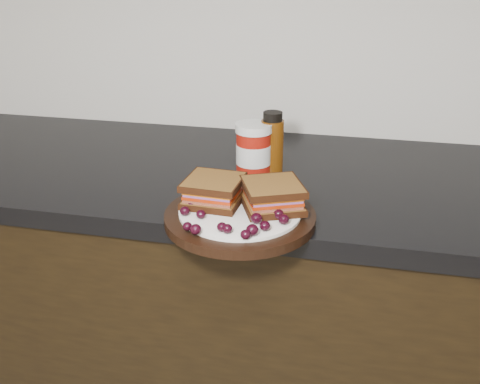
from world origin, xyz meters
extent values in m
cube|color=black|center=(0.00, 1.70, 0.43)|extent=(3.96, 0.58, 0.86)
cube|color=black|center=(0.00, 1.70, 0.88)|extent=(3.98, 0.60, 0.04)
cylinder|color=black|center=(0.18, 1.44, 0.91)|extent=(0.28, 0.28, 0.02)
ellipsoid|color=black|center=(0.09, 1.40, 0.93)|extent=(0.02, 0.02, 0.02)
ellipsoid|color=black|center=(0.12, 1.39, 0.93)|extent=(0.02, 0.02, 0.02)
ellipsoid|color=black|center=(0.11, 1.34, 0.93)|extent=(0.02, 0.02, 0.02)
ellipsoid|color=black|center=(0.13, 1.33, 0.93)|extent=(0.02, 0.02, 0.02)
ellipsoid|color=black|center=(0.17, 1.35, 0.93)|extent=(0.02, 0.02, 0.02)
ellipsoid|color=black|center=(0.18, 1.35, 0.93)|extent=(0.02, 0.02, 0.02)
ellipsoid|color=black|center=(0.22, 1.34, 0.93)|extent=(0.02, 0.02, 0.02)
ellipsoid|color=black|center=(0.23, 1.35, 0.93)|extent=(0.02, 0.02, 0.02)
ellipsoid|color=black|center=(0.24, 1.37, 0.93)|extent=(0.02, 0.02, 0.02)
ellipsoid|color=black|center=(0.22, 1.39, 0.93)|extent=(0.02, 0.02, 0.02)
ellipsoid|color=black|center=(0.27, 1.40, 0.93)|extent=(0.02, 0.02, 0.02)
ellipsoid|color=black|center=(0.26, 1.42, 0.93)|extent=(0.02, 0.02, 0.02)
ellipsoid|color=black|center=(0.27, 1.44, 0.93)|extent=(0.02, 0.02, 0.02)
ellipsoid|color=black|center=(0.27, 1.48, 0.93)|extent=(0.02, 0.02, 0.02)
ellipsoid|color=black|center=(0.24, 1.49, 0.93)|extent=(0.02, 0.02, 0.02)
ellipsoid|color=black|center=(0.15, 1.48, 0.93)|extent=(0.02, 0.02, 0.02)
ellipsoid|color=black|center=(0.11, 1.47, 0.93)|extent=(0.02, 0.02, 0.01)
ellipsoid|color=black|center=(0.11, 1.46, 0.93)|extent=(0.02, 0.02, 0.02)
ellipsoid|color=black|center=(0.08, 1.43, 0.93)|extent=(0.02, 0.02, 0.02)
ellipsoid|color=black|center=(0.10, 1.42, 0.93)|extent=(0.02, 0.02, 0.02)
ellipsoid|color=black|center=(0.14, 1.47, 0.93)|extent=(0.02, 0.02, 0.02)
ellipsoid|color=black|center=(0.14, 1.45, 0.93)|extent=(0.02, 0.02, 0.01)
ellipsoid|color=black|center=(0.13, 1.45, 0.93)|extent=(0.02, 0.02, 0.02)
cylinder|color=#98150B|center=(0.16, 1.67, 0.96)|extent=(0.09, 0.09, 0.12)
cylinder|color=#552B08|center=(0.20, 1.69, 0.97)|extent=(0.06, 0.06, 0.14)
camera|label=1|loc=(0.37, 0.58, 1.35)|focal=40.00mm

